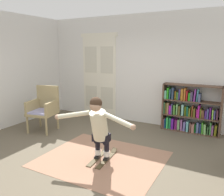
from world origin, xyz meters
The scene contains 8 objects.
ground_plane centered at (0.00, 0.00, 0.00)m, with size 7.20×7.20×0.00m, color brown.
back_wall centered at (0.00, 2.60, 1.45)m, with size 6.00×0.10×2.90m, color silver.
double_door centered at (-1.42, 2.54, 1.23)m, with size 1.22×0.05×2.45m.
rug centered at (0.14, 0.11, 0.00)m, with size 2.16×1.81×0.01m, color #996D54.
bookshelf centered at (1.21, 2.39, 0.51)m, with size 1.36×0.30×1.16m.
wicker_chair centered at (-1.94, 0.79, 0.58)m, with size 0.71×0.71×1.10m.
skis_pair centered at (0.13, 0.14, 0.02)m, with size 0.34×0.80×0.07m.
person_skier centered at (0.15, -0.01, 0.71)m, with size 1.48×0.59×1.13m.
Camera 1 is at (2.17, -3.24, 1.95)m, focal length 36.88 mm.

